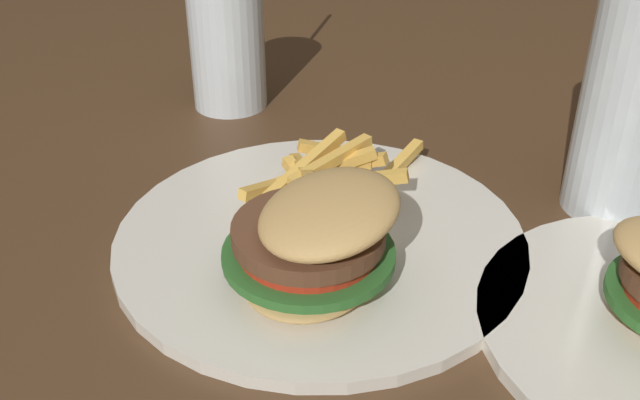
{
  "coord_description": "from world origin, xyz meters",
  "views": [
    {
      "loc": [
        0.43,
        -0.02,
        1.06
      ],
      "look_at": [
        -0.04,
        -0.07,
        0.77
      ],
      "focal_mm": 42.0,
      "sensor_mm": 36.0,
      "label": 1
    }
  ],
  "objects": [
    {
      "name": "dining_table",
      "position": [
        0.0,
        0.0,
        0.62
      ],
      "size": [
        1.64,
        1.24,
        0.73
      ],
      "color": "#4C331E",
      "rests_on": "ground_plane"
    },
    {
      "name": "beer_glass",
      "position": [
        -0.11,
        0.17,
        0.82
      ],
      "size": [
        0.08,
        0.08,
        0.18
      ],
      "color": "silver",
      "rests_on": "dining_table"
    },
    {
      "name": "juice_glass",
      "position": [
        -0.28,
        -0.18,
        0.79
      ],
      "size": [
        0.08,
        0.08,
        0.21
      ],
      "color": "silver",
      "rests_on": "dining_table"
    },
    {
      "name": "meal_plate_near",
      "position": [
        -0.01,
        -0.06,
        0.76
      ],
      "size": [
        0.31,
        0.31,
        0.09
      ],
      "color": "silver",
      "rests_on": "dining_table"
    }
  ]
}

